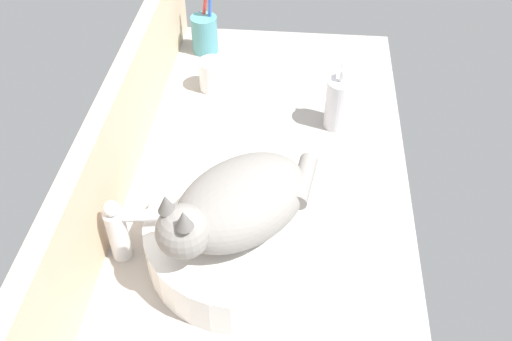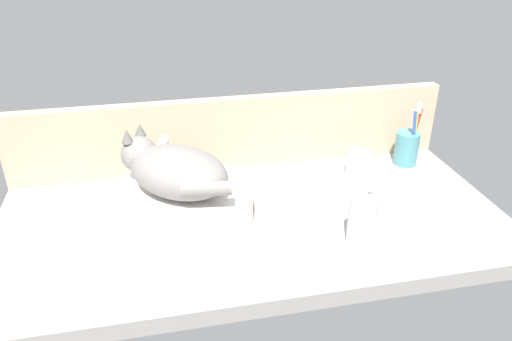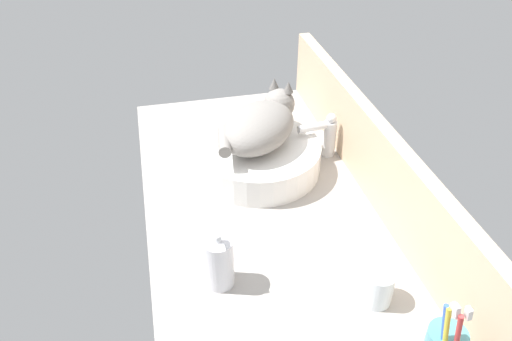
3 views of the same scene
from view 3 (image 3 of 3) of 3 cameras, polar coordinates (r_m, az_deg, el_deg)
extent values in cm
cube|color=#9E9993|center=(127.80, 1.18, -5.01)|extent=(123.82, 60.07, 4.00)
cube|color=#CCAD8C|center=(128.76, 13.54, 1.18)|extent=(123.82, 3.60, 20.95)
cylinder|color=white|center=(137.68, 0.24, 1.52)|extent=(34.29, 34.29, 8.01)
ellipsoid|color=gray|center=(132.58, 0.25, 4.93)|extent=(29.90, 29.45, 11.00)
sphere|color=gray|center=(140.97, 2.65, 7.59)|extent=(8.80, 8.80, 8.80)
cone|color=#635F5B|center=(140.21, 2.10, 9.92)|extent=(2.80, 2.80, 3.20)
cone|color=#635F5B|center=(138.44, 3.73, 9.51)|extent=(2.80, 2.80, 3.20)
cylinder|color=gray|center=(126.32, -3.64, 3.41)|extent=(11.35, 4.76, 3.20)
cylinder|color=silver|center=(144.57, 8.39, 3.64)|extent=(3.60, 3.60, 11.00)
cylinder|color=silver|center=(139.99, 6.73, 4.98)|extent=(3.37, 10.19, 2.20)
sphere|color=silver|center=(141.17, 8.63, 5.94)|extent=(2.80, 2.80, 2.80)
cylinder|color=silver|center=(104.83, -4.24, -10.45)|extent=(6.18, 6.18, 11.82)
cylinder|color=silver|center=(99.70, -4.43, -7.53)|extent=(1.20, 1.20, 2.80)
cylinder|color=silver|center=(97.88, -4.35, -7.41)|extent=(2.20, 1.00, 1.00)
cube|color=white|center=(87.62, 21.91, -14.69)|extent=(1.43, 1.00, 2.56)
cube|color=white|center=(87.71, 21.75, -14.58)|extent=(1.52, 1.00, 2.60)
cube|color=white|center=(88.07, 23.11, -14.76)|extent=(1.27, 1.17, 2.53)
cylinder|color=white|center=(105.83, 13.69, -12.76)|extent=(6.57, 6.57, 7.65)
cylinder|color=silver|center=(107.27, 13.54, -13.46)|extent=(5.78, 5.78, 3.75)
camera|label=1|loc=(1.76, -8.84, 35.63)|focal=40.00mm
camera|label=2|loc=(1.39, -49.92, 18.34)|focal=35.00mm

